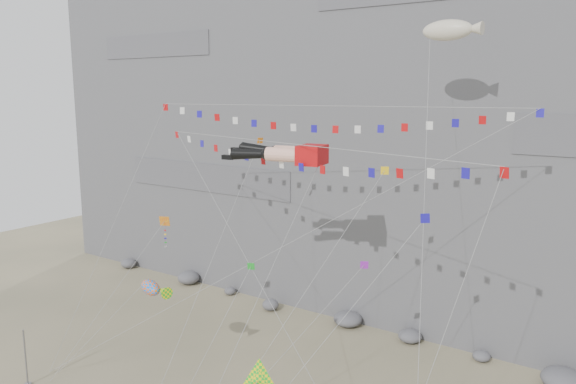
# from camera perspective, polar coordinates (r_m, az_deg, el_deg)

# --- Properties ---
(cliff) EXTENTS (80.00, 28.00, 50.00)m
(cliff) POSITION_cam_1_polar(r_m,az_deg,el_deg) (62.27, 13.31, 13.55)
(cliff) COLOR slate
(cliff) RESTS_ON ground
(talus_boulders) EXTENTS (60.00, 3.00, 1.20)m
(talus_boulders) POSITION_cam_1_polar(r_m,az_deg,el_deg) (52.66, 6.09, -12.75)
(talus_boulders) COLOR slate
(talus_boulders) RESTS_ON ground
(anchor_pole_left) EXTENTS (0.12, 0.12, 4.29)m
(anchor_pole_left) POSITION_cam_1_polar(r_m,az_deg,el_deg) (46.24, -25.11, -15.00)
(anchor_pole_left) COLOR gray
(anchor_pole_left) RESTS_ON ground
(legs_kite) EXTENTS (7.63, 15.79, 22.16)m
(legs_kite) POSITION_cam_1_polar(r_m,az_deg,el_deg) (38.84, -0.38, 3.91)
(legs_kite) COLOR red
(legs_kite) RESTS_ON ground
(flag_banner_upper) EXTENTS (30.58, 15.13, 28.90)m
(flag_banner_upper) POSITION_cam_1_polar(r_m,az_deg,el_deg) (40.92, 3.72, 8.69)
(flag_banner_upper) COLOR red
(flag_banner_upper) RESTS_ON ground
(flag_banner_lower) EXTENTS (29.34, 11.24, 21.73)m
(flag_banner_lower) POSITION_cam_1_polar(r_m,az_deg,el_deg) (37.51, 0.33, 4.88)
(flag_banner_lower) COLOR red
(flag_banner_lower) RESTS_ON ground
(harlequin_kite) EXTENTS (4.98, 8.92, 14.29)m
(harlequin_kite) POSITION_cam_1_polar(r_m,az_deg,el_deg) (44.69, -12.49, -2.98)
(harlequin_kite) COLOR red
(harlequin_kite) RESTS_ON ground
(fish_windsock) EXTENTS (8.37, 4.99, 10.24)m
(fish_windsock) POSITION_cam_1_polar(r_m,az_deg,el_deg) (42.53, -13.81, -9.42)
(fish_windsock) COLOR #FF5E0D
(fish_windsock) RESTS_ON ground
(delta_kite) EXTENTS (3.68, 6.26, 8.07)m
(delta_kite) POSITION_cam_1_polar(r_m,az_deg,el_deg) (32.64, -2.99, -18.53)
(delta_kite) COLOR yellow
(delta_kite) RESTS_ON ground
(blimp_windsock) EXTENTS (6.66, 15.07, 29.14)m
(blimp_windsock) POSITION_cam_1_polar(r_m,az_deg,el_deg) (40.36, 15.88, 15.45)
(blimp_windsock) COLOR beige
(blimp_windsock) RESTS_ON ground
(small_kite_a) EXTENTS (3.20, 16.61, 23.62)m
(small_kite_a) POSITION_cam_1_polar(r_m,az_deg,el_deg) (44.50, -3.13, 4.56)
(small_kite_a) COLOR orange
(small_kite_a) RESTS_ON ground
(small_kite_b) EXTENTS (5.96, 11.94, 15.78)m
(small_kite_b) POSITION_cam_1_polar(r_m,az_deg,el_deg) (37.76, 7.53, -7.61)
(small_kite_b) COLOR purple
(small_kite_b) RESTS_ON ground
(small_kite_c) EXTENTS (1.04, 10.55, 13.61)m
(small_kite_c) POSITION_cam_1_polar(r_m,az_deg,el_deg) (38.52, -3.93, -7.83)
(small_kite_c) COLOR green
(small_kite_c) RESTS_ON ground
(small_kite_d) EXTENTS (6.09, 13.82, 21.39)m
(small_kite_d) POSITION_cam_1_polar(r_m,az_deg,el_deg) (36.73, 9.46, 1.63)
(small_kite_d) COLOR yellow
(small_kite_d) RESTS_ON ground
(small_kite_e) EXTENTS (8.83, 9.56, 18.47)m
(small_kite_e) POSITION_cam_1_polar(r_m,az_deg,el_deg) (32.42, 13.43, -3.03)
(small_kite_e) COLOR #1B12A0
(small_kite_e) RESTS_ON ground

